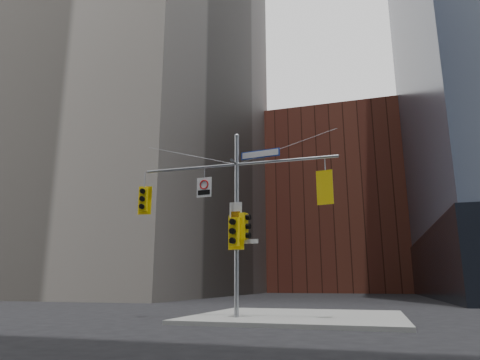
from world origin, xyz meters
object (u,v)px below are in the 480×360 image
Objects in this scene: traffic_light_west_arm at (144,200)px; traffic_light_pole_front at (234,232)px; traffic_light_pole_side at (245,227)px; signal_assembly at (237,203)px; street_sign_blade at (260,154)px; traffic_light_east_arm at (326,188)px; regulatory_sign_arm at (204,187)px.

traffic_light_pole_front is at bearing -14.03° from traffic_light_west_arm.
traffic_light_pole_side is 0.47m from traffic_light_pole_front.
signal_assembly is 2.16m from street_sign_blade.
street_sign_blade is at bearing -10.26° from traffic_light_west_arm.
traffic_light_west_arm is 4.63m from traffic_light_pole_side.
traffic_light_east_arm is 1.22× the size of traffic_light_pole_side.
traffic_light_pole_front is (-3.48, -0.27, -1.53)m from traffic_light_east_arm.
regulatory_sign_arm is (-1.38, 0.25, 1.90)m from traffic_light_pole_front.
traffic_light_east_arm is 2.95m from street_sign_blade.
traffic_light_east_arm is at bearing -10.24° from traffic_light_west_arm.
regulatory_sign_arm reaches higher than traffic_light_west_arm.
traffic_light_pole_side is (0.32, 0.00, -0.92)m from signal_assembly.
traffic_light_east_arm reaches higher than traffic_light_west_arm.
signal_assembly reaches higher than traffic_light_east_arm.
signal_assembly is at bearing 5.70° from regulatory_sign_arm.
signal_assembly is at bearing -172.46° from street_sign_blade.
street_sign_blade is 2.00× the size of regulatory_sign_arm.
traffic_light_west_arm is 5.32m from street_sign_blade.
signal_assembly is 4.14m from traffic_light_west_arm.
traffic_light_pole_side is 0.79× the size of traffic_light_pole_front.
signal_assembly is at bearing -10.33° from traffic_light_west_arm.
signal_assembly is 7.64× the size of traffic_light_pole_side.
traffic_light_west_arm is at bearing 179.64° from traffic_light_pole_front.
signal_assembly is at bearing 99.12° from traffic_light_pole_side.
traffic_light_west_arm is 4.40m from traffic_light_pole_front.
traffic_light_east_arm is 0.97× the size of traffic_light_pole_front.
signal_assembly reaches higher than traffic_light_west_arm.
street_sign_blade is (0.65, 0.00, 2.86)m from traffic_light_pole_side.
signal_assembly reaches higher than traffic_light_pole_side.
traffic_light_east_arm reaches higher than traffic_light_pole_front.
regulatory_sign_arm is at bearing -10.84° from traffic_light_west_arm.
traffic_light_pole_side is at bearing 10.34° from traffic_light_east_arm.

